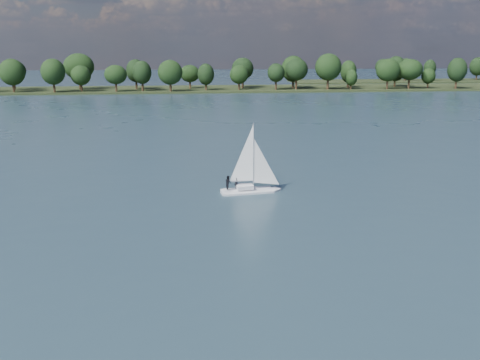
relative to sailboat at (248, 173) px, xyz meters
name	(u,v)px	position (x,y,z in m)	size (l,w,h in m)	color
ground	(229,124)	(3.81, 63.60, -2.61)	(700.00, 700.00, 0.00)	#233342
far_shore	(205,90)	(3.81, 175.60, -2.61)	(660.00, 40.00, 1.50)	black
sailboat	(248,173)	(0.00, 0.00, 0.00)	(7.32, 2.96, 9.36)	silver
treeline	(203,72)	(2.83, 171.60, 5.48)	(562.49, 73.82, 18.01)	black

